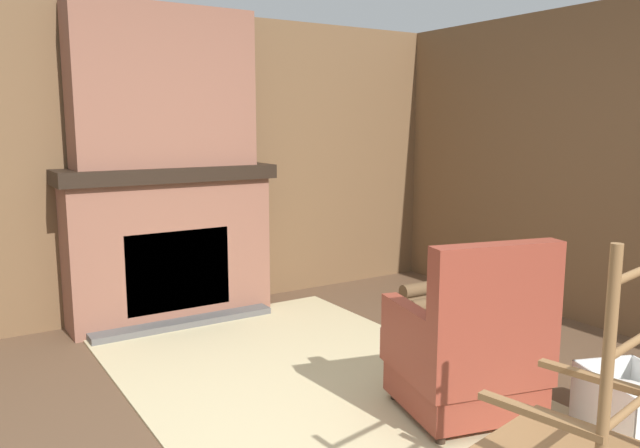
{
  "coord_description": "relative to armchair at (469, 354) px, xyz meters",
  "views": [
    {
      "loc": [
        2.24,
        -1.6,
        1.56
      ],
      "look_at": [
        -1.18,
        0.58,
        0.9
      ],
      "focal_mm": 35.0,
      "sensor_mm": 36.0,
      "label": 1
    }
  ],
  "objects": [
    {
      "name": "armchair",
      "position": [
        0.0,
        0.0,
        0.0
      ],
      "size": [
        0.8,
        0.83,
        0.99
      ],
      "rotation": [
        0.0,
        0.0,
        2.9
      ],
      "color": "brown",
      "rests_on": "ground"
    },
    {
      "name": "fireplace_hearth",
      "position": [
        -2.5,
        -0.75,
        0.25
      ],
      "size": [
        0.6,
        1.68,
        1.22
      ],
      "color": "brown",
      "rests_on": "ground"
    },
    {
      "name": "wood_panel_wall_left",
      "position": [
        -2.73,
        -0.75,
        0.86
      ],
      "size": [
        0.06,
        5.97,
        2.44
      ],
      "color": "brown",
      "rests_on": "ground"
    },
    {
      "name": "chimney_breast",
      "position": [
        -2.51,
        -0.75,
        1.46
      ],
      "size": [
        0.34,
        1.39,
        1.2
      ],
      "color": "brown",
      "rests_on": "fireplace_hearth"
    },
    {
      "name": "oil_lamp_vase",
      "position": [
        -2.55,
        -1.32,
        0.96
      ],
      "size": [
        0.11,
        0.11,
        0.26
      ],
      "color": "#47708E",
      "rests_on": "fireplace_hearth"
    },
    {
      "name": "area_rug",
      "position": [
        -0.59,
        -0.47,
        -0.35
      ],
      "size": [
        3.64,
        2.02,
        0.01
      ],
      "color": "#C6B789",
      "rests_on": "ground"
    },
    {
      "name": "laundry_basket",
      "position": [
        0.59,
        0.54,
        -0.19
      ],
      "size": [
        0.59,
        0.51,
        0.33
      ],
      "rotation": [
        0.0,
        0.0,
        -0.36
      ],
      "color": "white",
      "rests_on": "ground"
    },
    {
      "name": "storage_case",
      "position": [
        -2.55,
        -0.54,
        0.94
      ],
      "size": [
        0.13,
        0.27,
        0.15
      ],
      "color": "brown",
      "rests_on": "fireplace_hearth"
    },
    {
      "name": "firewood_stack",
      "position": [
        -1.65,
        1.16,
        -0.27
      ],
      "size": [
        0.38,
        0.45,
        0.22
      ],
      "rotation": [
        0.0,
        0.0,
        -0.04
      ],
      "color": "brown",
      "rests_on": "ground"
    }
  ]
}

